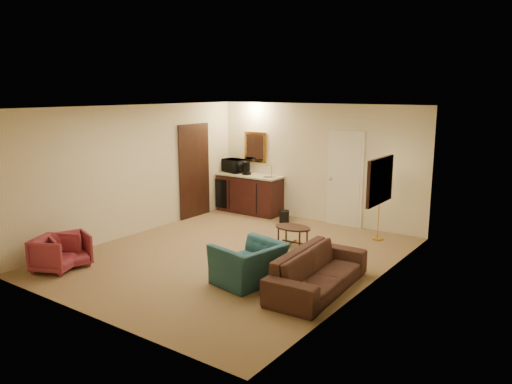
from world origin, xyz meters
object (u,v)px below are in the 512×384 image
wetbar_cabinet (249,194)px  sofa (318,264)px  teal_armchair (249,257)px  microwave (235,164)px  floor_lamp (379,202)px  rose_chair_near (70,248)px  rose_chair_far (55,252)px  coffee_maker (247,168)px  waste_bin (284,216)px  coffee_table (293,237)px

wetbar_cabinet → sofa: 4.84m
teal_armchair → microwave: microwave is taller
sofa → floor_lamp: 2.94m
rose_chair_near → rose_chair_far: (0.00, -0.27, 0.01)m
sofa → rose_chair_far: bearing=111.1°
wetbar_cabinet → microwave: microwave is taller
rose_chair_near → coffee_maker: size_ratio=1.98×
coffee_maker → waste_bin: bearing=-8.8°
microwave → coffee_maker: size_ratio=1.89×
sofa → teal_armchair: 1.05m
sofa → microwave: size_ratio=3.45×
coffee_table → teal_armchair: bearing=-78.7°
wetbar_cabinet → coffee_table: 2.84m
rose_chair_near → coffee_maker: (0.20, 4.67, 0.77)m
microwave → coffee_maker: 0.47m
rose_chair_far → waste_bin: bearing=-41.3°
microwave → coffee_maker: (0.45, -0.12, -0.04)m
rose_chair_near → waste_bin: 4.65m
coffee_table → coffee_maker: bearing=143.9°
floor_lamp → coffee_maker: bearing=175.4°
rose_chair_far → waste_bin: (1.42, 4.70, -0.18)m
rose_chair_near → sofa: bearing=-49.4°
rose_chair_far → waste_bin: rose_chair_far is taller
wetbar_cabinet → waste_bin: (1.17, -0.29, -0.33)m
floor_lamp → sofa: bearing=-85.1°
teal_armchair → floor_lamp: floor_lamp is taller
rose_chair_near → coffee_table: 3.91m
wetbar_cabinet → sofa: wetbar_cabinet is taller
wetbar_cabinet → sofa: (3.60, -3.23, -0.07)m
waste_bin → microwave: bearing=167.7°
floor_lamp → microwave: 3.89m
microwave → coffee_maker: microwave is taller
teal_armchair → rose_chair_near: teal_armchair is taller
teal_armchair → rose_chair_far: (-2.88, -1.37, -0.11)m
rose_chair_far → coffee_maker: bearing=-26.9°
rose_chair_near → coffee_table: size_ratio=0.87×
rose_chair_near → microwave: (-0.25, 4.79, 0.81)m
rose_chair_far → coffee_maker: (0.20, 4.95, 0.76)m
sofa → coffee_maker: coffee_maker is taller
microwave → rose_chair_near: bearing=-73.5°
floor_lamp → microwave: bearing=174.2°
floor_lamp → waste_bin: (-2.18, 0.03, -0.63)m
teal_armchair → coffee_maker: 4.51m
wetbar_cabinet → floor_lamp: size_ratio=1.07×
rose_chair_near → floor_lamp: floor_lamp is taller
waste_bin → coffee_maker: size_ratio=0.88×
wetbar_cabinet → sofa: size_ratio=0.82×
wetbar_cabinet → waste_bin: 1.24m
teal_armchair → floor_lamp: 3.40m
waste_bin → floor_lamp: bearing=-0.8°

